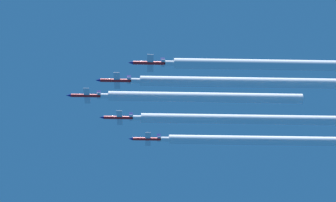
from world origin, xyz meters
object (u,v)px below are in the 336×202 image
Objects in this scene: jet_left_wingman at (114,80)px; jet_outer_right at (146,139)px; jet_outer_left at (148,63)px; jet_right_wingman at (117,117)px; jet_lead at (84,96)px.

jet_outer_right is (32.98, -10.82, -1.39)m from jet_left_wingman.
jet_right_wingman is at bearing 19.08° from jet_outer_left.
jet_outer_left is at bearing -133.46° from jet_lead.
jet_lead is at bearing 46.54° from jet_outer_left.
jet_lead reaches higher than jet_outer_left.
jet_lead is at bearing 134.46° from jet_right_wingman.
jet_right_wingman is 34.80m from jet_outer_left.
jet_outer_left is (-32.85, -11.36, -1.69)m from jet_right_wingman.
jet_lead is 1.00× the size of jet_left_wingman.
jet_right_wingman reaches higher than jet_outer_left.
jet_lead reaches higher than jet_left_wingman.
jet_outer_left is (-11.39, -11.61, -1.69)m from jet_left_wingman.
jet_left_wingman is 1.00× the size of jet_right_wingman.
jet_lead is 1.00× the size of jet_outer_left.
jet_right_wingman is 15.70m from jet_outer_right.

